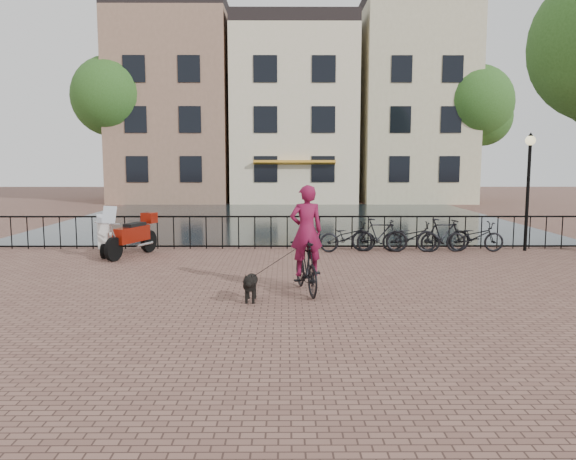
{
  "coord_description": "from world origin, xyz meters",
  "views": [
    {
      "loc": [
        -0.06,
        -9.14,
        2.7
      ],
      "look_at": [
        0.0,
        3.0,
        1.2
      ],
      "focal_mm": 35.0,
      "sensor_mm": 36.0,
      "label": 1
    }
  ],
  "objects_px": {
    "motorcycle": "(132,230)",
    "scooter": "(110,233)",
    "lamp_post": "(529,172)",
    "cyclist": "(306,245)",
    "dog": "(251,286)"
  },
  "relations": [
    {
      "from": "dog",
      "to": "scooter",
      "type": "height_order",
      "value": "scooter"
    },
    {
      "from": "lamp_post",
      "to": "motorcycle",
      "type": "distance_m",
      "value": 11.76
    },
    {
      "from": "motorcycle",
      "to": "scooter",
      "type": "height_order",
      "value": "motorcycle"
    },
    {
      "from": "dog",
      "to": "motorcycle",
      "type": "relative_size",
      "value": 0.4
    },
    {
      "from": "dog",
      "to": "motorcycle",
      "type": "xyz_separation_m",
      "value": [
        -3.68,
        5.12,
        0.48
      ]
    },
    {
      "from": "motorcycle",
      "to": "scooter",
      "type": "bearing_deg",
      "value": -176.01
    },
    {
      "from": "motorcycle",
      "to": "cyclist",
      "type": "bearing_deg",
      "value": -21.88
    },
    {
      "from": "lamp_post",
      "to": "motorcycle",
      "type": "height_order",
      "value": "lamp_post"
    },
    {
      "from": "cyclist",
      "to": "dog",
      "type": "distance_m",
      "value": 1.48
    },
    {
      "from": "lamp_post",
      "to": "dog",
      "type": "distance_m",
      "value": 10.23
    },
    {
      "from": "cyclist",
      "to": "scooter",
      "type": "xyz_separation_m",
      "value": [
        -5.45,
        4.62,
        -0.35
      ]
    },
    {
      "from": "lamp_post",
      "to": "scooter",
      "type": "xyz_separation_m",
      "value": [
        -12.28,
        -0.8,
        -1.74
      ]
    },
    {
      "from": "motorcycle",
      "to": "scooter",
      "type": "xyz_separation_m",
      "value": [
        -0.68,
        0.2,
        -0.13
      ]
    },
    {
      "from": "cyclist",
      "to": "scooter",
      "type": "height_order",
      "value": "cyclist"
    },
    {
      "from": "dog",
      "to": "scooter",
      "type": "xyz_separation_m",
      "value": [
        -4.35,
        5.33,
        0.34
      ]
    }
  ]
}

